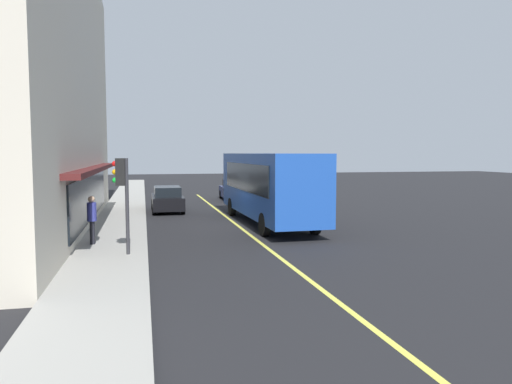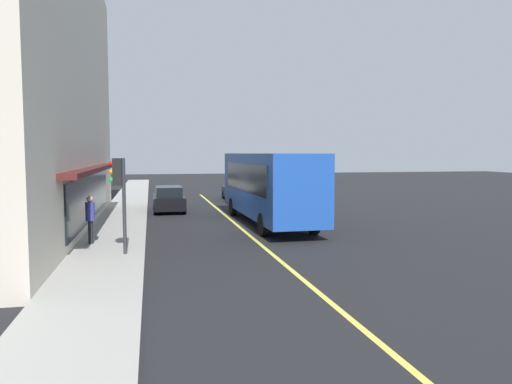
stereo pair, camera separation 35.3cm
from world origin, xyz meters
name	(u,v)px [view 1 (the left image)]	position (x,y,z in m)	size (l,w,h in m)	color
ground	(237,225)	(0.00, 0.00, 0.00)	(120.00, 120.00, 0.00)	black
sidewalk	(119,228)	(0.00, 5.59, 0.07)	(80.00, 2.52, 0.15)	#9E9B93
lane_centre_stripe	(237,225)	(0.00, 0.00, 0.00)	(36.00, 0.16, 0.01)	#D8D14C
bus	(268,184)	(0.22, -1.60, 1.99)	(11.17, 2.75, 3.50)	#1E4CAD
traffic_light	(122,183)	(-6.54, 5.13, 2.53)	(0.30, 0.52, 3.20)	#2D2D33
car_black	(167,199)	(6.43, 3.05, 0.74)	(4.30, 1.87, 1.52)	black
car_navy	(234,190)	(12.63, -2.22, 0.74)	(4.34, 1.95, 1.52)	navy
pedestrian_waiting	(92,215)	(-4.40, 6.31, 1.23)	(0.34, 0.34, 1.79)	black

